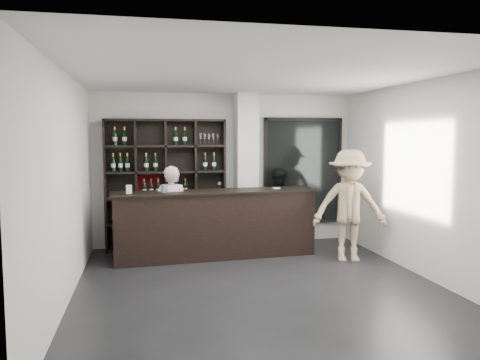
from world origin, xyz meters
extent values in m
cube|color=black|center=(0.00, 0.00, -0.01)|extent=(5.00, 5.50, 0.01)
cube|color=silver|center=(0.35, 2.47, 1.45)|extent=(0.40, 0.40, 2.90)
cube|color=black|center=(1.55, 2.69, 1.40)|extent=(1.60, 0.08, 2.10)
cube|color=black|center=(1.55, 2.69, 1.40)|extent=(1.48, 0.02, 1.98)
cube|color=black|center=(-0.35, 1.75, 0.56)|extent=(3.43, 0.64, 1.12)
cube|color=black|center=(-0.35, 1.75, 1.14)|extent=(3.51, 0.72, 0.03)
imported|color=beige|center=(-1.10, 1.85, 0.80)|extent=(0.62, 0.45, 1.59)
imported|color=black|center=(0.95, 2.40, 0.75)|extent=(0.87, 0.78, 1.49)
imported|color=#917C5D|center=(1.80, 1.05, 0.94)|extent=(1.34, 0.97, 1.87)
cylinder|color=#A0B6C8|center=(-1.22, 1.67, 1.22)|extent=(0.12, 0.12, 0.13)
cube|color=white|center=(0.76, 1.84, 1.17)|extent=(0.11, 0.11, 0.02)
cube|color=white|center=(-1.79, 1.65, 1.23)|extent=(0.10, 0.06, 0.14)
camera|label=1|loc=(-1.54, -6.13, 2.08)|focal=35.00mm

